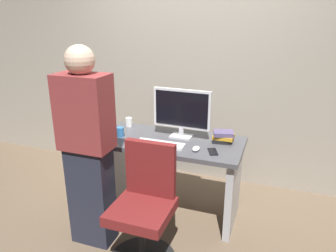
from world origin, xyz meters
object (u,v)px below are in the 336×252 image
cup_near_keyboard (120,132)px  cup_by_monitor (129,122)px  desk (170,163)px  book_stack (223,137)px  person_at_desk (88,149)px  monitor (182,111)px  keyboard (160,144)px  mouse (196,149)px  cell_phone (213,152)px  office_chair (145,211)px

cup_near_keyboard → cup_by_monitor: same height
desk → book_stack: (0.47, 0.11, 0.29)m
desk → cup_by_monitor: size_ratio=14.93×
person_at_desk → monitor: 0.91m
desk → cup_by_monitor: cup_by_monitor is taller
keyboard → desk: bearing=75.2°
mouse → cell_phone: (0.14, 0.02, -0.01)m
keyboard → person_at_desk: bearing=-132.5°
keyboard → cup_by_monitor: cup_by_monitor is taller
desk → person_at_desk: bearing=-126.9°
monitor → keyboard: 0.37m
cell_phone → monitor: bearing=123.8°
mouse → cup_by_monitor: (-0.81, 0.37, 0.03)m
office_chair → cell_phone: bearing=53.5°
desk → mouse: bearing=-28.4°
desk → mouse: size_ratio=13.26×
book_stack → mouse: bearing=-123.3°
person_at_desk → cell_phone: (0.89, 0.48, -0.09)m
cup_near_keyboard → cell_phone: 0.90m
monitor → mouse: 0.41m
cup_near_keyboard → cup_by_monitor: bearing=100.8°
cup_by_monitor → cup_near_keyboard: bearing=-79.2°
office_chair → book_stack: size_ratio=4.72×
monitor → keyboard: size_ratio=1.26×
office_chair → cup_by_monitor: bearing=122.0°
office_chair → keyboard: office_chair is taller
book_stack → keyboard: bearing=-152.8°
mouse → book_stack: size_ratio=0.50×
desk → cup_by_monitor: (-0.52, 0.22, 0.28)m
keyboard → cell_phone: keyboard is taller
person_at_desk → keyboard: (0.43, 0.47, -0.08)m
cup_by_monitor → book_stack: bearing=-6.0°
monitor → cup_near_keyboard: monitor is taller
monitor → book_stack: bearing=1.9°
desk → cup_by_monitor: bearing=157.5°
person_at_desk → cup_near_keyboard: 0.54m
cup_near_keyboard → book_stack: 0.95m
book_stack → person_at_desk: bearing=-141.9°
desk → office_chair: (0.03, -0.67, -0.08)m
cup_near_keyboard → cell_phone: bearing=-4.2°
cup_by_monitor → cell_phone: bearing=-20.6°
cup_near_keyboard → cell_phone: (0.89, -0.07, -0.04)m
office_chair → cup_near_keyboard: bearing=129.9°
cup_by_monitor → cell_phone: 1.01m
office_chair → cell_phone: (0.39, 0.53, 0.33)m
monitor → mouse: (0.21, -0.26, -0.24)m
desk → mouse: mouse is taller
desk → office_chair: 0.68m
person_at_desk → book_stack: (0.93, 0.73, -0.04)m
mouse → cup_by_monitor: cup_by_monitor is taller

